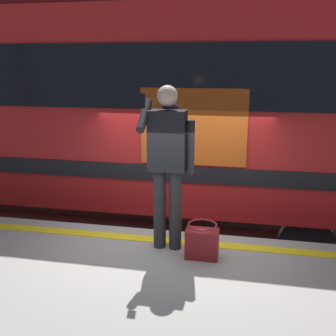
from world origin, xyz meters
The scene contains 7 objects.
ground_plane centered at (0.00, 0.00, 0.00)m, with size 24.90×24.90×0.00m, color #4C4742.
safety_line centered at (0.00, 0.30, 1.15)m, with size 12.51×0.16×0.01m, color yellow.
track_rail_near centered at (0.00, -1.58, 0.08)m, with size 16.59×0.08×0.16m, color slate.
track_rail_far centered at (0.00, -3.02, 0.08)m, with size 16.59×0.08×0.16m, color slate.
train_carriage centered at (1.84, -2.30, 2.59)m, with size 11.30×2.77×4.10m.
passenger centered at (-0.05, 0.45, 2.24)m, with size 0.57×0.55×1.83m.
handbag centered at (-0.47, 0.64, 1.33)m, with size 0.35×0.32×0.39m.
Camera 1 is at (-0.90, 4.61, 3.21)m, focal length 42.89 mm.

